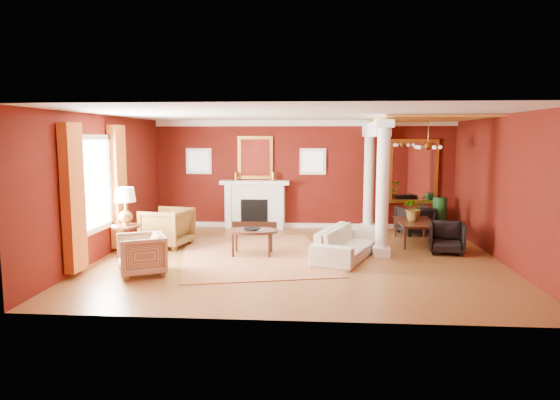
# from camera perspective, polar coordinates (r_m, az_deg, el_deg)

# --- Properties ---
(ground) EXTENTS (8.00, 8.00, 0.00)m
(ground) POSITION_cam_1_polar(r_m,az_deg,el_deg) (10.24, 2.12, -6.65)
(ground) COLOR brown
(ground) RESTS_ON ground
(room_shell) EXTENTS (8.04, 7.04, 2.92)m
(room_shell) POSITION_cam_1_polar(r_m,az_deg,el_deg) (9.95, 2.18, 4.70)
(room_shell) COLOR #550F0B
(room_shell) RESTS_ON ground
(fireplace) EXTENTS (1.85, 0.42, 1.29)m
(fireplace) POSITION_cam_1_polar(r_m,az_deg,el_deg) (13.47, -2.88, -0.50)
(fireplace) COLOR white
(fireplace) RESTS_ON ground
(overmantel_mirror) EXTENTS (0.95, 0.07, 1.15)m
(overmantel_mirror) POSITION_cam_1_polar(r_m,az_deg,el_deg) (13.50, -2.84, 4.86)
(overmantel_mirror) COLOR gold
(overmantel_mirror) RESTS_ON fireplace
(flank_window_left) EXTENTS (0.70, 0.07, 0.70)m
(flank_window_left) POSITION_cam_1_polar(r_m,az_deg,el_deg) (13.79, -9.26, 4.41)
(flank_window_left) COLOR white
(flank_window_left) RESTS_ON room_shell
(flank_window_right) EXTENTS (0.70, 0.07, 0.70)m
(flank_window_right) POSITION_cam_1_polar(r_m,az_deg,el_deg) (13.41, 3.77, 4.41)
(flank_window_right) COLOR white
(flank_window_right) RESTS_ON room_shell
(left_window) EXTENTS (0.21, 2.55, 2.60)m
(left_window) POSITION_cam_1_polar(r_m,az_deg,el_deg) (10.31, -20.16, 1.04)
(left_window) COLOR white
(left_window) RESTS_ON room_shell
(column_front) EXTENTS (0.36, 0.36, 2.80)m
(column_front) POSITION_cam_1_polar(r_m,az_deg,el_deg) (10.37, 11.65, 1.39)
(column_front) COLOR white
(column_front) RESTS_ON ground
(column_back) EXTENTS (0.36, 0.36, 2.80)m
(column_back) POSITION_cam_1_polar(r_m,az_deg,el_deg) (13.04, 10.13, 2.60)
(column_back) COLOR white
(column_back) RESTS_ON ground
(header_beam) EXTENTS (0.30, 3.20, 0.32)m
(header_beam) POSITION_cam_1_polar(r_m,az_deg,el_deg) (11.91, 10.80, 7.89)
(header_beam) COLOR white
(header_beam) RESTS_ON column_front
(amber_ceiling) EXTENTS (2.30, 3.40, 0.04)m
(amber_ceiling) POSITION_cam_1_polar(r_m,az_deg,el_deg) (11.95, 16.46, 8.92)
(amber_ceiling) COLOR gold
(amber_ceiling) RESTS_ON room_shell
(dining_mirror) EXTENTS (1.30, 0.07, 1.70)m
(dining_mirror) POSITION_cam_1_polar(r_m,az_deg,el_deg) (13.66, 14.97, 3.18)
(dining_mirror) COLOR gold
(dining_mirror) RESTS_ON room_shell
(chandelier) EXTENTS (0.60, 0.62, 0.75)m
(chandelier) POSITION_cam_1_polar(r_m,az_deg,el_deg) (12.01, 16.54, 5.94)
(chandelier) COLOR #B28837
(chandelier) RESTS_ON room_shell
(crown_trim) EXTENTS (8.00, 0.08, 0.16)m
(crown_trim) POSITION_cam_1_polar(r_m,az_deg,el_deg) (13.40, 2.73, 8.78)
(crown_trim) COLOR white
(crown_trim) RESTS_ON room_shell
(base_trim) EXTENTS (8.00, 0.08, 0.12)m
(base_trim) POSITION_cam_1_polar(r_m,az_deg,el_deg) (13.61, 2.66, -2.92)
(base_trim) COLOR white
(base_trim) RESTS_ON ground
(rug) EXTENTS (3.72, 4.45, 0.02)m
(rug) POSITION_cam_1_polar(r_m,az_deg,el_deg) (10.49, -2.92, -6.27)
(rug) COLOR maroon
(rug) RESTS_ON ground
(sofa) EXTENTS (1.32, 2.19, 0.82)m
(sofa) POSITION_cam_1_polar(r_m,az_deg,el_deg) (10.26, 7.61, -4.33)
(sofa) COLOR beige
(sofa) RESTS_ON ground
(armchair_leopard) EXTENTS (1.08, 1.12, 0.97)m
(armchair_leopard) POSITION_cam_1_polar(r_m,az_deg,el_deg) (11.47, -12.81, -2.86)
(armchair_leopard) COLOR black
(armchair_leopard) RESTS_ON ground
(armchair_stripe) EXTENTS (1.01, 1.03, 0.81)m
(armchair_stripe) POSITION_cam_1_polar(r_m,az_deg,el_deg) (9.28, -15.56, -5.80)
(armchair_stripe) COLOR tan
(armchair_stripe) RESTS_ON ground
(coffee_table) EXTENTS (1.07, 1.07, 0.54)m
(coffee_table) POSITION_cam_1_polar(r_m,az_deg,el_deg) (10.40, -3.18, -3.66)
(coffee_table) COLOR black
(coffee_table) RESTS_ON ground
(coffee_book) EXTENTS (0.15, 0.04, 0.21)m
(coffee_book) POSITION_cam_1_polar(r_m,az_deg,el_deg) (10.34, -2.84, -2.88)
(coffee_book) COLOR black
(coffee_book) RESTS_ON coffee_table
(side_table) EXTENTS (0.58, 0.58, 1.44)m
(side_table) POSITION_cam_1_polar(r_m,az_deg,el_deg) (10.56, -17.24, -1.21)
(side_table) COLOR black
(side_table) RESTS_ON ground
(dining_table) EXTENTS (0.53, 1.50, 0.83)m
(dining_table) POSITION_cam_1_polar(r_m,az_deg,el_deg) (11.96, 15.35, -2.84)
(dining_table) COLOR black
(dining_table) RESTS_ON ground
(dining_chair_near) EXTENTS (0.81, 0.78, 0.73)m
(dining_chair_near) POSITION_cam_1_polar(r_m,az_deg,el_deg) (11.16, 18.53, -3.95)
(dining_chair_near) COLOR black
(dining_chair_near) RESTS_ON ground
(dining_chair_far) EXTENTS (0.94, 0.90, 0.78)m
(dining_chair_far) POSITION_cam_1_polar(r_m,az_deg,el_deg) (13.08, 15.10, -2.10)
(dining_chair_far) COLOR black
(dining_chair_far) RESTS_ON ground
(green_urn) EXTENTS (0.39, 0.39, 0.94)m
(green_urn) POSITION_cam_1_polar(r_m,az_deg,el_deg) (13.40, 17.75, -2.08)
(green_urn) COLOR #133D1A
(green_urn) RESTS_ON ground
(potted_plant) EXTENTS (0.64, 0.69, 0.47)m
(potted_plant) POSITION_cam_1_polar(r_m,az_deg,el_deg) (11.92, 15.13, 0.29)
(potted_plant) COLOR #26591E
(potted_plant) RESTS_ON dining_table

